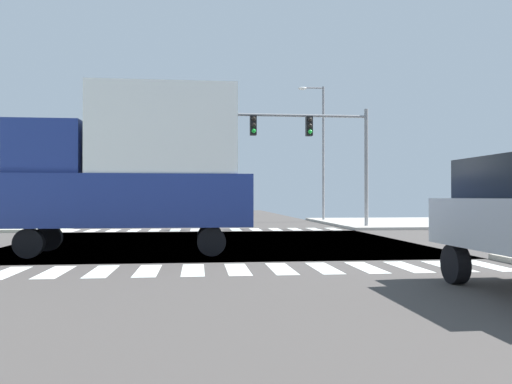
% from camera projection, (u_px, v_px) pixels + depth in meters
% --- Properties ---
extents(ground, '(90.00, 90.00, 0.05)m').
position_uv_depth(ground, '(216.00, 243.00, 19.27)').
color(ground, '#45403D').
extents(sidewalk_corner_ne, '(12.00, 12.00, 0.14)m').
position_uv_depth(sidewalk_corner_ne, '(421.00, 223.00, 32.62)').
color(sidewalk_corner_ne, '#B2ADA3').
rests_on(sidewalk_corner_ne, ground).
extents(crosswalk_near, '(13.50, 2.00, 0.01)m').
position_uv_depth(crosswalk_near, '(215.00, 270.00, 11.99)').
color(crosswalk_near, white).
rests_on(crosswalk_near, ground).
extents(crosswalk_far, '(13.50, 2.00, 0.01)m').
position_uv_depth(crosswalk_far, '(206.00, 230.00, 26.50)').
color(crosswalk_far, white).
rests_on(crosswalk_far, ground).
extents(traffic_signal_mast, '(6.87, 0.55, 6.24)m').
position_uv_depth(traffic_signal_mast, '(316.00, 139.00, 27.53)').
color(traffic_signal_mast, gray).
rests_on(traffic_signal_mast, ground).
extents(street_lamp, '(1.78, 0.32, 8.96)m').
position_uv_depth(street_lamp, '(320.00, 142.00, 35.23)').
color(street_lamp, gray).
rests_on(street_lamp, ground).
extents(suv_crossing_3, '(1.96, 4.60, 2.34)m').
position_uv_depth(suv_crossing_3, '(144.00, 200.00, 43.22)').
color(suv_crossing_3, black).
rests_on(suv_crossing_3, ground).
extents(box_truck_queued_1, '(7.20, 2.40, 4.85)m').
position_uv_depth(box_truck_queued_1, '(135.00, 165.00, 15.54)').
color(box_truck_queued_1, black).
rests_on(box_truck_queued_1, ground).
extents(sedan_leading_1, '(1.80, 4.30, 1.88)m').
position_uv_depth(sedan_leading_1, '(185.00, 202.00, 59.10)').
color(sedan_leading_1, black).
rests_on(sedan_leading_1, ground).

